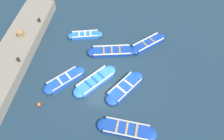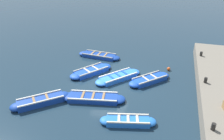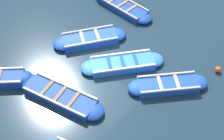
% 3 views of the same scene
% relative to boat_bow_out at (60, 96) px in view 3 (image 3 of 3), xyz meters
% --- Properties ---
extents(ground_plane, '(120.00, 120.00, 0.00)m').
position_rel_boat_bow_out_xyz_m(ground_plane, '(0.26, 2.65, -0.16)').
color(ground_plane, '#1C303F').
extents(boat_bow_out, '(4.14, 1.72, 0.37)m').
position_rel_boat_bow_out_xyz_m(boat_bow_out, '(0.00, 0.00, 0.00)').
color(boat_bow_out, navy).
rests_on(boat_bow_out, ground).
extents(boat_mid_row, '(3.97, 1.21, 0.37)m').
position_rel_boat_bow_out_xyz_m(boat_mid_row, '(-1.94, 6.47, -0.00)').
color(boat_mid_row, navy).
rests_on(boat_mid_row, ground).
extents(boat_inner_gap, '(3.15, 3.53, 0.37)m').
position_rel_boat_bow_out_xyz_m(boat_inner_gap, '(0.79, 3.09, -0.00)').
color(boat_inner_gap, blue).
rests_on(boat_inner_gap, ground).
extents(boat_near_quay, '(2.98, 3.10, 0.40)m').
position_rel_boat_bow_out_xyz_m(boat_near_quay, '(3.06, 3.35, 0.01)').
color(boat_near_quay, '#1947B7').
rests_on(boat_near_quay, ground).
extents(boat_far_corner, '(2.86, 3.52, 0.41)m').
position_rel_boat_bow_out_xyz_m(boat_far_corner, '(-1.47, 3.36, 0.01)').
color(boat_far_corner, '#1947B7').
rests_on(boat_far_corner, ground).
extents(buoy_orange_near, '(0.27, 0.27, 0.27)m').
position_rel_boat_bow_out_xyz_m(buoy_orange_near, '(4.27, 5.57, -0.02)').
color(buoy_orange_near, '#E05119').
rests_on(buoy_orange_near, ground).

